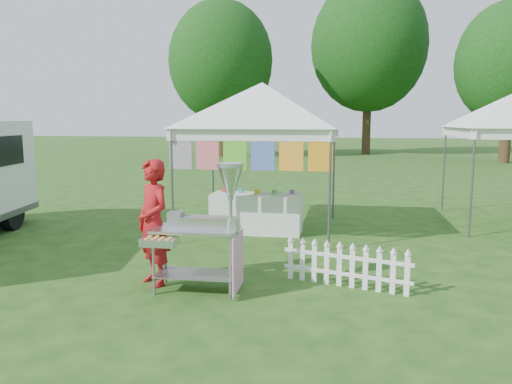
# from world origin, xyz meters

# --- Properties ---
(ground) EXTENTS (120.00, 120.00, 0.00)m
(ground) POSITION_xyz_m (0.00, 0.00, 0.00)
(ground) COLOR #1D4614
(ground) RESTS_ON ground
(canopy_main) EXTENTS (4.24, 4.24, 3.45)m
(canopy_main) POSITION_xyz_m (0.00, 3.49, 2.99)
(canopy_main) COLOR #59595E
(canopy_main) RESTS_ON ground
(tree_left) EXTENTS (6.40, 6.40, 9.53)m
(tree_left) POSITION_xyz_m (-6.00, 24.00, 5.83)
(tree_left) COLOR #311E12
(tree_left) RESTS_ON ground
(tree_mid) EXTENTS (7.60, 7.60, 11.52)m
(tree_mid) POSITION_xyz_m (3.00, 28.00, 7.14)
(tree_mid) COLOR #311E12
(tree_mid) RESTS_ON ground
(tree_right) EXTENTS (5.60, 5.60, 8.42)m
(tree_right) POSITION_xyz_m (10.00, 22.00, 5.18)
(tree_right) COLOR #311E12
(tree_right) RESTS_ON ground
(donut_cart) EXTENTS (1.23, 0.86, 1.71)m
(donut_cart) POSITION_xyz_m (-0.06, -0.35, 1.01)
(donut_cart) COLOR gray
(donut_cart) RESTS_ON ground
(vendor) EXTENTS (0.75, 0.73, 1.74)m
(vendor) POSITION_xyz_m (-0.89, -0.18, 0.87)
(vendor) COLOR #A31417
(vendor) RESTS_ON ground
(picket_fence) EXTENTS (1.73, 0.54, 0.56)m
(picket_fence) POSITION_xyz_m (1.72, 0.15, 0.29)
(picket_fence) COLOR white
(picket_fence) RESTS_ON ground
(display_table) EXTENTS (1.80, 0.70, 0.79)m
(display_table) POSITION_xyz_m (-0.07, 3.23, 0.39)
(display_table) COLOR white
(display_table) RESTS_ON ground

